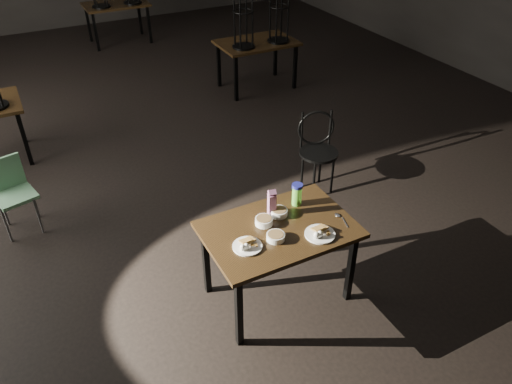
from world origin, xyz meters
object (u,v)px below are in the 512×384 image
juice_carton (272,203)px  water_bottle (297,194)px  school_chair (12,189)px  main_table (279,235)px  bentwood_chair (317,146)px

juice_carton → water_bottle: size_ratio=1.22×
water_bottle → school_chair: size_ratio=0.26×
main_table → juice_carton: (0.03, 0.18, 0.19)m
main_table → juice_carton: 0.27m
main_table → bentwood_chair: size_ratio=1.33×
juice_carton → water_bottle: 0.26m
juice_carton → water_bottle: (0.26, 0.03, -0.01)m
water_bottle → bentwood_chair: (0.93, 1.07, -0.32)m
main_table → juice_carton: bearing=79.9°
bentwood_chair → water_bottle: bearing=-112.2°
main_table → water_bottle: (0.29, 0.21, 0.18)m
water_bottle → juice_carton: bearing=-174.1°
juice_carton → bentwood_chair: juice_carton is taller
water_bottle → school_chair: bearing=139.5°
main_table → bentwood_chair: bearing=46.3°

